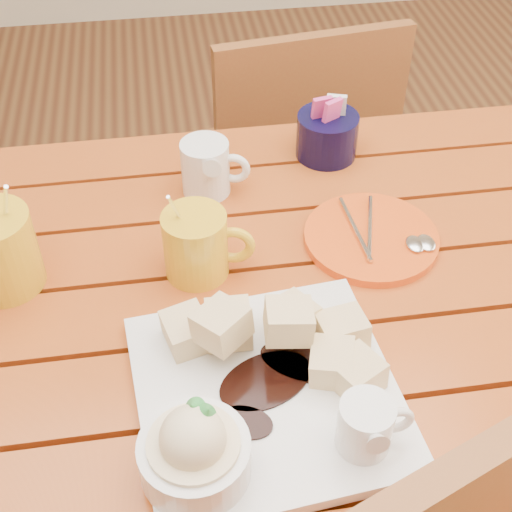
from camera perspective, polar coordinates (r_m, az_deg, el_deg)
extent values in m
cube|color=#9B3D14|center=(0.78, 2.14, -16.58)|extent=(1.20, 0.11, 0.03)
cube|color=#9B3D14|center=(0.84, 0.74, -9.94)|extent=(1.20, 0.11, 0.03)
cube|color=#9B3D14|center=(0.91, -0.40, -4.27)|extent=(1.20, 0.11, 0.03)
cube|color=#9B3D14|center=(0.99, -1.36, 0.53)|extent=(1.20, 0.11, 0.03)
cube|color=#9B3D14|center=(1.08, -2.17, 4.59)|extent=(1.20, 0.11, 0.03)
cube|color=#9B3D14|center=(1.17, -2.86, 8.03)|extent=(1.20, 0.11, 0.03)
cube|color=#9B3D14|center=(1.22, -2.86, 6.37)|extent=(1.12, 0.04, 0.08)
cylinder|color=#9B3D14|center=(1.56, 18.13, -1.78)|extent=(0.06, 0.06, 0.72)
cube|color=white|center=(0.80, 0.88, -10.92)|extent=(0.31, 0.31, 0.02)
cube|color=gold|center=(0.79, 8.07, -9.32)|extent=(0.07, 0.07, 0.04)
cube|color=gold|center=(0.83, -5.57, -5.99)|extent=(0.06, 0.06, 0.04)
cube|color=gold|center=(0.79, -2.77, -5.53)|extent=(0.07, 0.07, 0.04)
cube|color=gold|center=(0.84, 3.00, -4.93)|extent=(0.07, 0.07, 0.04)
cube|color=gold|center=(0.79, 2.62, -5.24)|extent=(0.05, 0.05, 0.04)
cube|color=gold|center=(0.83, 6.90, -5.96)|extent=(0.06, 0.06, 0.04)
cube|color=gold|center=(0.80, 6.11, -8.46)|extent=(0.06, 0.06, 0.04)
cube|color=gold|center=(0.83, -2.21, -5.45)|extent=(0.05, 0.05, 0.04)
cylinder|color=white|center=(0.73, -4.91, -15.73)|extent=(0.11, 0.11, 0.04)
cylinder|color=#FFEABB|center=(0.72, -4.97, -15.23)|extent=(0.09, 0.09, 0.03)
sphere|color=#FFEABB|center=(0.70, -5.08, -14.32)|extent=(0.06, 0.06, 0.06)
cone|color=green|center=(0.68, -3.98, -12.37)|extent=(0.04, 0.04, 0.03)
cone|color=green|center=(0.69, -5.00, -11.88)|extent=(0.03, 0.03, 0.03)
cylinder|color=white|center=(0.74, 8.71, -13.25)|extent=(0.06, 0.06, 0.06)
cylinder|color=black|center=(0.72, 8.93, -12.09)|extent=(0.04, 0.04, 0.01)
cone|color=white|center=(0.71, 9.50, -14.12)|extent=(0.02, 0.02, 0.03)
torus|color=white|center=(0.75, 11.16, -12.76)|extent=(0.04, 0.01, 0.04)
cylinder|color=silver|center=(0.93, -19.42, 2.64)|extent=(0.05, 0.05, 0.14)
cylinder|color=gold|center=(0.91, -4.86, 0.91)|extent=(0.08, 0.08, 0.09)
cylinder|color=black|center=(0.89, -5.00, 2.76)|extent=(0.07, 0.07, 0.01)
torus|color=gold|center=(0.91, -1.84, 0.87)|extent=(0.06, 0.02, 0.06)
cylinder|color=silver|center=(0.90, -5.91, 2.73)|extent=(0.03, 0.05, 0.12)
cylinder|color=white|center=(1.05, -4.07, 7.04)|extent=(0.07, 0.07, 0.08)
cylinder|color=white|center=(1.03, -4.17, 8.73)|extent=(0.06, 0.06, 0.01)
cone|color=white|center=(1.00, -3.95, 7.21)|extent=(0.03, 0.03, 0.03)
torus|color=white|center=(1.05, -1.80, 7.35)|extent=(0.05, 0.02, 0.05)
cylinder|color=black|center=(1.13, 5.70, 9.56)|extent=(0.10, 0.10, 0.07)
cube|color=#E23D8D|center=(1.11, 5.25, 11.54)|extent=(0.03, 0.02, 0.05)
cube|color=white|center=(1.11, 6.43, 11.72)|extent=(0.03, 0.02, 0.05)
cube|color=#E23D8D|center=(1.10, 6.09, 11.31)|extent=(0.03, 0.03, 0.05)
cylinder|color=#EA4F14|center=(0.99, 9.19, 1.45)|extent=(0.19, 0.19, 0.01)
cylinder|color=silver|center=(0.99, 7.95, 2.18)|extent=(0.02, 0.13, 0.01)
cylinder|color=silver|center=(0.99, 9.10, 2.29)|extent=(0.04, 0.13, 0.01)
ellipsoid|color=silver|center=(0.98, 12.61, 0.96)|extent=(0.02, 0.03, 0.01)
ellipsoid|color=silver|center=(0.99, 13.45, 1.04)|extent=(0.02, 0.03, 0.01)
cube|color=brown|center=(1.71, 2.02, 7.06)|extent=(0.43, 0.43, 0.03)
cylinder|color=brown|center=(2.01, 4.98, 5.71)|extent=(0.03, 0.03, 0.39)
cylinder|color=brown|center=(1.93, -4.32, 4.06)|extent=(0.03, 0.03, 0.39)
cylinder|color=brown|center=(1.78, 8.59, -0.59)|extent=(0.03, 0.03, 0.39)
cylinder|color=brown|center=(1.69, -1.81, -2.75)|extent=(0.03, 0.03, 0.39)
cube|color=brown|center=(1.45, 4.35, 10.04)|extent=(0.39, 0.08, 0.41)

